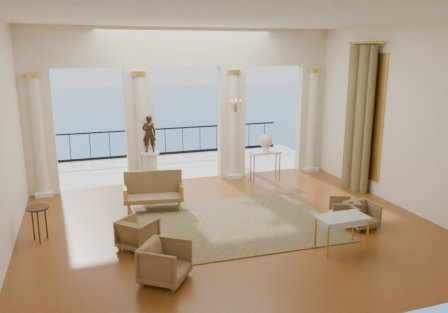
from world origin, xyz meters
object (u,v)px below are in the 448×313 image
object	(u,v)px
game_table	(342,220)
statue	(149,134)
armchair_a	(165,261)
armchair_b	(362,214)
side_table	(38,212)
pedestal	(151,170)
armchair_c	(344,210)
settee	(154,191)
armchair_d	(138,232)
console_table	(265,157)

from	to	relation	value
game_table	statue	xyz separation A→B (m)	(-2.90, 5.28, 0.96)
armchair_a	game_table	world-z (taller)	armchair_a
armchair_b	side_table	bearing A→B (deg)	165.72
armchair_a	pedestal	world-z (taller)	pedestal
armchair_c	settee	xyz separation A→B (m)	(-3.97, 2.29, 0.16)
armchair_b	settee	xyz separation A→B (m)	(-4.19, 2.64, 0.16)
settee	pedestal	size ratio (longest dim) A/B	1.46
armchair_d	settee	distance (m)	2.20
armchair_a	armchair_d	distance (m)	1.50
armchair_a	armchair_b	bearing A→B (deg)	-42.60
pedestal	side_table	xyz separation A→B (m)	(-2.80, -2.97, 0.14)
armchair_d	statue	world-z (taller)	statue
armchair_b	armchair_d	size ratio (longest dim) A/B	0.93
statue	game_table	bearing A→B (deg)	128.56
armchair_b	pedestal	bearing A→B (deg)	129.75
statue	side_table	bearing A→B (deg)	56.47
pedestal	statue	size ratio (longest dim) A/B	0.97
game_table	pedestal	bearing A→B (deg)	117.75
armchair_a	armchair_c	world-z (taller)	armchair_a
armchair_d	statue	distance (m)	4.22
armchair_c	armchair_d	distance (m)	4.66
armchair_a	armchair_d	bearing A→B (deg)	46.03
armchair_b	console_table	xyz separation A→B (m)	(-0.56, 4.03, 0.43)
console_table	game_table	bearing A→B (deg)	-97.47
armchair_b	statue	xyz separation A→B (m)	(-3.96, 4.48, 1.25)
statue	side_table	xyz separation A→B (m)	(-2.80, -2.97, -0.93)
statue	settee	bearing A→B (deg)	92.51
armchair_d	pedestal	xyz separation A→B (m)	(0.92, 3.93, 0.16)
armchair_d	side_table	world-z (taller)	side_table
armchair_c	armchair_d	size ratio (longest dim) A/B	0.92
armchair_a	pedestal	size ratio (longest dim) A/B	0.72
game_table	pedestal	size ratio (longest dim) A/B	0.97
settee	side_table	xyz separation A→B (m)	(-2.57, -1.13, 0.17)
armchair_b	game_table	world-z (taller)	game_table
armchair_a	pedestal	xyz separation A→B (m)	(0.66, 5.41, 0.12)
armchair_d	statue	xyz separation A→B (m)	(0.92, 3.93, 1.23)
armchair_a	armchair_b	distance (m)	4.71
statue	side_table	distance (m)	4.19
game_table	console_table	world-z (taller)	console_table
armchair_a	armchair_c	size ratio (longest dim) A/B	1.20
settee	console_table	distance (m)	3.90
armchair_c	settee	bearing A→B (deg)	-96.29
armchair_b	console_table	bearing A→B (deg)	96.18
armchair_b	pedestal	distance (m)	5.98
armchair_c	game_table	world-z (taller)	game_table
statue	armchair_d	bearing A→B (deg)	86.61
armchair_c	side_table	size ratio (longest dim) A/B	0.84
settee	console_table	bearing A→B (deg)	29.91
armchair_d	armchair_b	bearing A→B (deg)	-139.42
settee	console_table	xyz separation A→B (m)	(3.63, 1.39, 0.27)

